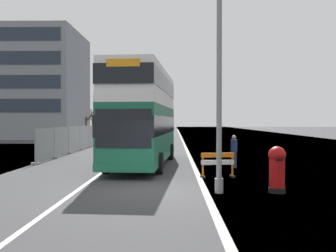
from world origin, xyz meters
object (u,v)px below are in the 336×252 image
(roadworks_barrier, at_px, (218,162))
(pedestrian_at_kerb, at_px, (234,151))
(car_oncoming_near, at_px, (155,135))
(car_receding_far, at_px, (164,130))
(double_decker_bus, at_px, (144,116))
(car_receding_mid, at_px, (163,132))
(lamppost_foreground, at_px, (219,85))
(red_pillar_postbox, at_px, (277,167))

(roadworks_barrier, xyz_separation_m, pedestrian_at_kerb, (1.25, 3.46, 0.21))
(car_oncoming_near, bearing_deg, roadworks_barrier, -80.42)
(car_receding_far, bearing_deg, double_decker_bus, -90.37)
(car_receding_far, bearing_deg, car_receding_mid, -89.69)
(double_decker_bus, bearing_deg, lamppost_foreground, -68.53)
(lamppost_foreground, height_order, red_pillar_postbox, lamppost_foreground)
(red_pillar_postbox, relative_size, car_oncoming_near, 0.40)
(car_oncoming_near, distance_m, car_receding_far, 17.26)
(red_pillar_postbox, relative_size, car_receding_far, 0.39)
(lamppost_foreground, bearing_deg, car_receding_far, 93.87)
(lamppost_foreground, xyz_separation_m, car_receding_far, (-2.96, 43.79, -2.66))
(red_pillar_postbox, distance_m, car_receding_far, 43.99)
(car_receding_mid, xyz_separation_m, car_receding_far, (-0.04, 7.44, 0.08))
(double_decker_bus, height_order, car_oncoming_near, double_decker_bus)
(roadworks_barrier, height_order, pedestrian_at_kerb, pedestrian_at_kerb)
(pedestrian_at_kerb, bearing_deg, lamppost_foreground, -102.86)
(red_pillar_postbox, xyz_separation_m, pedestrian_at_kerb, (-0.38, 6.98, -0.02))
(car_receding_far, bearing_deg, car_oncoming_near, -91.81)
(roadworks_barrier, distance_m, car_receding_far, 40.33)
(red_pillar_postbox, height_order, pedestrian_at_kerb, pedestrian_at_kerb)
(lamppost_foreground, distance_m, red_pillar_postbox, 3.45)
(roadworks_barrier, bearing_deg, car_oncoming_near, 99.58)
(double_decker_bus, relative_size, lamppost_foreground, 1.47)
(double_decker_bus, bearing_deg, red_pillar_postbox, -57.18)
(double_decker_bus, bearing_deg, roadworks_barrier, -51.81)
(pedestrian_at_kerb, bearing_deg, car_receding_mid, 98.80)
(lamppost_foreground, distance_m, roadworks_barrier, 4.72)
(roadworks_barrier, height_order, car_receding_far, car_receding_far)
(roadworks_barrier, bearing_deg, car_receding_mid, 95.73)
(red_pillar_postbox, distance_m, car_receding_mid, 36.60)
(double_decker_bus, relative_size, car_receding_far, 2.84)
(double_decker_bus, xyz_separation_m, car_receding_far, (0.23, 35.68, -1.72))
(car_oncoming_near, relative_size, pedestrian_at_kerb, 2.33)
(red_pillar_postbox, height_order, car_oncoming_near, car_oncoming_near)
(car_oncoming_near, relative_size, car_receding_mid, 0.99)
(lamppost_foreground, bearing_deg, roadworks_barrier, 84.26)
(red_pillar_postbox, bearing_deg, car_receding_mid, 97.71)
(red_pillar_postbox, bearing_deg, pedestrian_at_kerb, 93.08)
(double_decker_bus, xyz_separation_m, red_pillar_postbox, (5.18, -8.04, -1.87))
(double_decker_bus, xyz_separation_m, car_oncoming_near, (-0.32, 18.43, -1.73))
(car_oncoming_near, distance_m, pedestrian_at_kerb, 20.15)
(double_decker_bus, xyz_separation_m, roadworks_barrier, (3.56, -4.52, -2.09))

